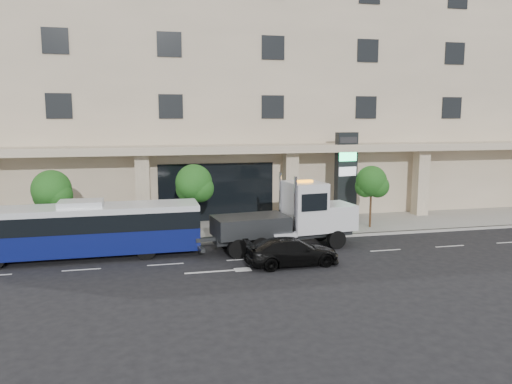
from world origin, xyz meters
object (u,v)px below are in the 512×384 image
black_sedan (292,252)px  city_bus (82,229)px  tow_truck (291,218)px  signage_pylon (346,176)px

black_sedan → city_bus: bearing=68.3°
black_sedan → tow_truck: bearing=-18.3°
tow_truck → signage_pylon: bearing=38.6°
tow_truck → city_bus: bearing=170.6°
black_sedan → signage_pylon: bearing=-38.7°
black_sedan → signage_pylon: signage_pylon is taller
tow_truck → black_sedan: tow_truck is taller
signage_pylon → tow_truck: bearing=-142.9°
tow_truck → black_sedan: (-0.90, -3.14, -1.03)m
city_bus → tow_truck: tow_truck is taller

